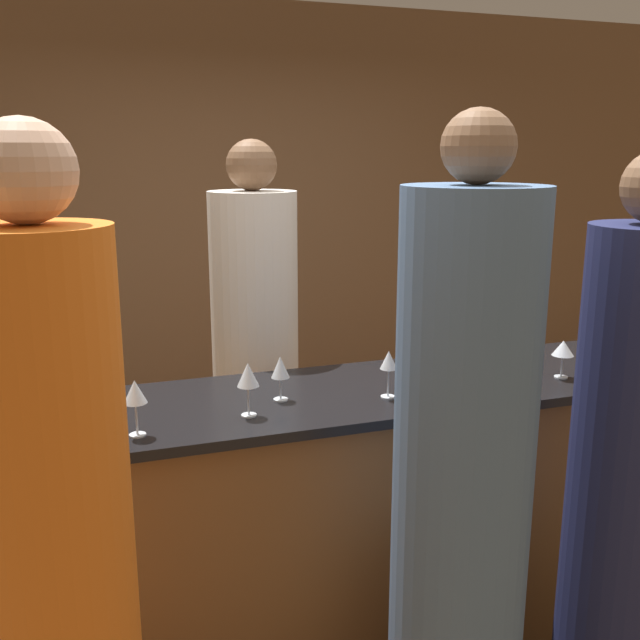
{
  "coord_description": "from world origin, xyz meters",
  "views": [
    {
      "loc": [
        -0.89,
        -2.34,
        1.9
      ],
      "look_at": [
        -0.07,
        0.1,
        1.29
      ],
      "focal_mm": 40.0,
      "sensor_mm": 36.0,
      "label": 1
    }
  ],
  "objects_px": {
    "bartender": "(256,374)",
    "guest_2": "(628,484)",
    "wine_bottle_0": "(418,340)",
    "guest_0": "(63,591)",
    "guest_1": "(461,497)"
  },
  "relations": [
    {
      "from": "bartender",
      "to": "guest_2",
      "type": "xyz_separation_m",
      "value": [
        0.85,
        -1.42,
        -0.02
      ]
    },
    {
      "from": "guest_0",
      "to": "wine_bottle_0",
      "type": "bearing_deg",
      "value": 35.39
    },
    {
      "from": "bartender",
      "to": "wine_bottle_0",
      "type": "bearing_deg",
      "value": 136.75
    },
    {
      "from": "guest_1",
      "to": "guest_0",
      "type": "bearing_deg",
      "value": -175.11
    },
    {
      "from": "bartender",
      "to": "wine_bottle_0",
      "type": "height_order",
      "value": "bartender"
    },
    {
      "from": "wine_bottle_0",
      "to": "guest_0",
      "type": "bearing_deg",
      "value": -144.61
    },
    {
      "from": "bartender",
      "to": "guest_2",
      "type": "bearing_deg",
      "value": 120.84
    },
    {
      "from": "guest_0",
      "to": "wine_bottle_0",
      "type": "relative_size",
      "value": 6.84
    },
    {
      "from": "guest_1",
      "to": "guest_2",
      "type": "distance_m",
      "value": 0.59
    },
    {
      "from": "guest_1",
      "to": "wine_bottle_0",
      "type": "xyz_separation_m",
      "value": [
        0.29,
        0.88,
        0.22
      ]
    },
    {
      "from": "guest_2",
      "to": "guest_0",
      "type": "bearing_deg",
      "value": -177.22
    },
    {
      "from": "bartender",
      "to": "guest_1",
      "type": "distance_m",
      "value": 1.43
    },
    {
      "from": "guest_2",
      "to": "wine_bottle_0",
      "type": "height_order",
      "value": "guest_2"
    },
    {
      "from": "bartender",
      "to": "guest_0",
      "type": "distance_m",
      "value": 1.71
    },
    {
      "from": "guest_0",
      "to": "guest_1",
      "type": "relative_size",
      "value": 0.98
    }
  ]
}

